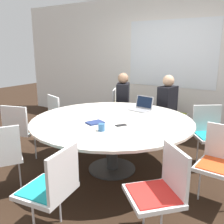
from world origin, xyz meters
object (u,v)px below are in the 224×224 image
(chair_2, at_px, (61,114))
(spiral_notebook, at_px, (95,123))
(chair_4, at_px, (1,154))
(chair_8, at_px, (209,131))
(chair_1, at_px, (121,106))
(coffee_cup, at_px, (102,127))
(chair_0, at_px, (170,111))
(cell_phone, at_px, (121,125))
(chair_5, at_px, (52,185))
(laptop, at_px, (142,107))
(chair_6, at_px, (160,187))
(chair_3, at_px, (21,127))
(person_1, at_px, (124,99))
(chair_7, at_px, (221,159))
(person_0, at_px, (168,103))

(chair_2, distance_m, spiral_notebook, 1.45)
(chair_4, xyz_separation_m, chair_8, (1.78, 2.11, 0.00))
(chair_2, bearing_deg, chair_1, 82.01)
(chair_2, xyz_separation_m, coffee_cup, (1.51, -0.87, 0.26))
(chair_0, distance_m, cell_phone, 1.89)
(chair_1, xyz_separation_m, chair_5, (1.04, -2.90, 0.00))
(chair_4, height_order, laptop, laptop)
(laptop, distance_m, spiral_notebook, 0.98)
(chair_6, bearing_deg, chair_2, 14.58)
(chair_3, height_order, chair_6, same)
(person_1, height_order, cell_phone, person_1)
(chair_4, relative_size, spiral_notebook, 3.45)
(chair_7, bearing_deg, chair_2, -4.83)
(chair_0, height_order, laptop, laptop)
(chair_3, relative_size, chair_5, 1.00)
(chair_1, distance_m, chair_2, 1.26)
(chair_1, bearing_deg, chair_4, -22.95)
(chair_1, distance_m, chair_7, 2.68)
(chair_2, distance_m, person_0, 1.92)
(chair_0, height_order, chair_6, same)
(chair_1, distance_m, coffee_cup, 2.22)
(person_0, xyz_separation_m, cell_phone, (-0.00, -1.62, 0.03))
(chair_7, height_order, person_0, person_0)
(chair_1, distance_m, person_0, 1.04)
(chair_8, relative_size, person_1, 0.71)
(chair_6, bearing_deg, person_0, -27.78)
(chair_4, xyz_separation_m, chair_7, (2.10, 1.19, 0.00))
(chair_4, relative_size, chair_5, 1.00)
(laptop, xyz_separation_m, coffee_cup, (0.05, -1.16, -0.01))
(chair_0, xyz_separation_m, laptop, (-0.10, -1.01, 0.27))
(cell_phone, bearing_deg, spiral_notebook, -163.37)
(chair_4, relative_size, chair_6, 1.00)
(chair_3, distance_m, person_1, 1.96)
(person_1, bearing_deg, chair_7, 31.01)
(chair_4, xyz_separation_m, person_1, (0.09, 2.56, 0.19))
(chair_0, height_order, chair_3, same)
(chair_6, xyz_separation_m, chair_7, (0.33, 0.87, 0.00))
(laptop, bearing_deg, chair_8, 21.13)
(spiral_notebook, bearing_deg, chair_2, 152.04)
(chair_3, xyz_separation_m, person_0, (1.57, 1.91, 0.19))
(laptop, distance_m, coffee_cup, 1.16)
(chair_5, distance_m, laptop, 2.09)
(chair_5, height_order, chair_6, same)
(chair_3, relative_size, chair_6, 1.00)
(person_1, height_order, spiral_notebook, person_1)
(coffee_cup, xyz_separation_m, cell_phone, (0.09, 0.30, -0.04))
(chair_5, bearing_deg, chair_6, -67.86)
(chair_7, xyz_separation_m, person_1, (-2.00, 1.37, 0.19))
(chair_3, distance_m, chair_4, 0.99)
(chair_3, height_order, cell_phone, chair_3)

